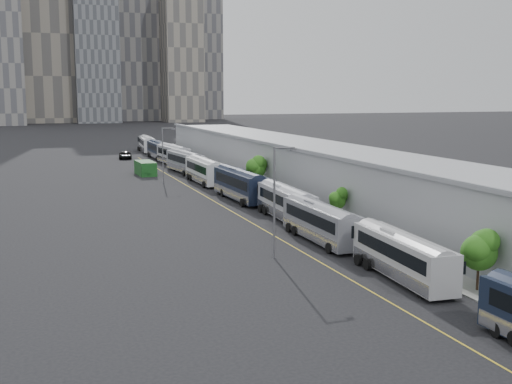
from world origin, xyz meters
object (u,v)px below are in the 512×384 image
bus_9 (159,151)px  street_lamp_far (164,151)px  bus_5 (240,187)px  bus_6 (204,173)px  suv (125,155)px  bus_10 (147,145)px  shipping_container (145,168)px  bus_4 (286,206)px  bus_8 (173,157)px  street_lamp_near (276,195)px  bus_2 (402,260)px  bus_3 (320,225)px  bus_7 (185,164)px

bus_9 → street_lamp_far: street_lamp_far is taller
bus_5 → bus_6: bus_5 is taller
suv → bus_10: bearing=70.5°
shipping_container → suv: bearing=86.8°
bus_4 → suv: bearing=98.0°
suv → bus_8: bearing=-58.3°
bus_6 → bus_10: bearing=88.8°
bus_8 → street_lamp_near: (-6.92, -72.43, 3.74)m
bus_9 → bus_5: bearing=-90.5°
bus_8 → shipping_container: bearing=-125.3°
bus_2 → bus_3: 13.31m
bus_8 → bus_10: (0.09, 29.71, -0.07)m
street_lamp_near → bus_9: bearing=85.6°
bus_3 → street_lamp_far: street_lamp_far is taller
bus_5 → street_lamp_far: street_lamp_far is taller
street_lamp_far → shipping_container: size_ratio=1.34×
bus_6 → street_lamp_near: bearing=-97.6°
bus_6 → bus_9: (0.59, 39.75, -0.07)m
bus_2 → bus_4: bus_4 is taller
bus_10 → bus_2: bearing=-86.3°
bus_6 → suv: (-6.16, 41.72, -0.87)m
suv → bus_9: bearing=-9.4°
bus_6 → bus_9: 39.75m
street_lamp_near → shipping_container: (-0.75, 59.37, -4.23)m
bus_5 → bus_9: bearing=88.0°
street_lamp_near → bus_8: bearing=84.5°
bus_7 → bus_2: bearing=-95.2°
street_lamp_near → suv: bearing=90.1°
bus_5 → street_lamp_far: 20.85m
bus_2 → bus_4: (0.53, 24.21, 0.08)m
bus_6 → shipping_container: bearing=116.6°
bus_2 → bus_9: 94.78m
street_lamp_near → shipping_container: 59.53m
bus_4 → bus_9: 70.57m
bus_5 → bus_6: bearing=89.4°
shipping_container → bus_7: bearing=3.7°
bus_5 → street_lamp_near: (-6.35, -29.13, 3.70)m
bus_3 → shipping_container: (-6.84, 55.11, -0.37)m
bus_7 → shipping_container: (-7.03, -0.70, -0.44)m
bus_2 → bus_9: (0.06, 94.78, 0.09)m
bus_2 → bus_9: bearing=93.7°
bus_7 → bus_8: 12.37m
bus_3 → bus_5: bearing=89.7°
shipping_container → bus_6: bearing=-65.2°
bus_6 → bus_7: bus_6 is taller
street_lamp_far → bus_3: bearing=-82.7°
bus_5 → suv: bearing=94.6°
bus_2 → bus_9: size_ratio=0.95×
bus_5 → bus_9: size_ratio=1.08×
bus_8 → bus_10: size_ratio=1.05×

